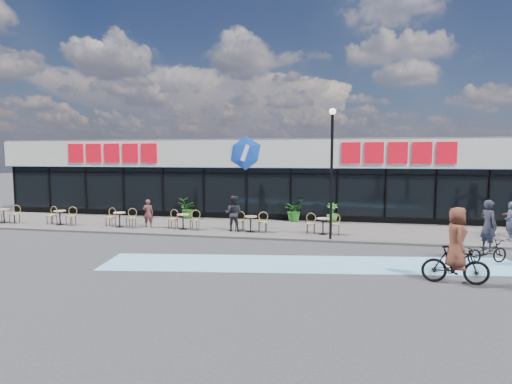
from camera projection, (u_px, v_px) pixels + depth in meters
ground at (210, 249)px, 15.72m from camera, size 120.00×120.00×0.00m
sidewalk at (236, 227)px, 20.12m from camera, size 44.00×5.00×0.10m
bike_lane at (310, 264)px, 13.51m from camera, size 14.17×4.13×0.01m
building at (256, 176)px, 25.22m from camera, size 30.60×6.57×4.75m
lamp_post at (332, 163)px, 16.80m from camera, size 0.28×0.28×5.53m
bistro_set_0 at (5, 214)px, 21.23m from camera, size 1.54×0.62×0.90m
bistro_set_1 at (61, 216)px, 20.61m from camera, size 1.54×0.62×0.90m
bistro_set_2 at (121, 218)px, 20.00m from camera, size 1.54×0.62×0.90m
bistro_set_3 at (184, 220)px, 19.38m from camera, size 1.54×0.62×0.90m
bistro_set_4 at (251, 222)px, 18.77m from camera, size 1.54×0.62×0.90m
bistro_set_5 at (323, 224)px, 18.15m from camera, size 1.54×0.62×0.90m
potted_plant_left at (187, 208)px, 22.66m from camera, size 1.29×1.22×1.13m
potted_plant_mid at (294, 210)px, 21.67m from camera, size 1.13×1.25×1.22m
potted_plant_right at (332, 213)px, 21.17m from camera, size 0.75×0.75×1.06m
patron_left at (148, 213)px, 19.86m from camera, size 0.58×0.47×1.40m
patron_right at (233, 213)px, 18.82m from camera, size 0.85×0.68×1.68m
pedestrian_a at (510, 221)px, 16.65m from camera, size 0.52×0.67×1.65m
cyclist_a at (456, 253)px, 11.39m from camera, size 1.85×0.90×2.22m
cyclist_b at (488, 241)px, 13.54m from camera, size 1.66×1.16×2.19m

